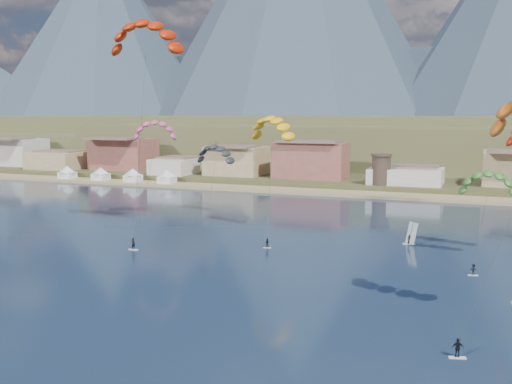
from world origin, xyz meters
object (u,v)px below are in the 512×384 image
(kitesurfer_yellow, at_px, (272,125))
(watchtower, at_px, (381,169))
(kitesurfer_red, at_px, (146,32))
(kitesurfer_green, at_px, (488,180))
(windsurfer, at_px, (410,237))

(kitesurfer_yellow, bearing_deg, watchtower, 81.72)
(kitesurfer_red, relative_size, kitesurfer_green, 2.49)
(kitesurfer_red, distance_m, kitesurfer_green, 60.48)
(kitesurfer_red, xyz_separation_m, kitesurfer_yellow, (19.19, 10.77, -15.74))
(watchtower, distance_m, kitesurfer_green, 75.84)
(watchtower, xyz_separation_m, windsurfer, (15.69, -64.36, -5.19))
(kitesurfer_green, height_order, windsurfer, kitesurfer_green)
(kitesurfer_yellow, relative_size, windsurfer, 6.33)
(kitesurfer_red, distance_m, windsurfer, 56.65)
(kitesurfer_yellow, xyz_separation_m, kitesurfer_green, (36.45, -7.33, -7.72))
(kitesurfer_yellow, xyz_separation_m, windsurfer, (24.89, -1.13, -18.50))
(windsurfer, bearing_deg, kitesurfer_green, -28.22)
(watchtower, height_order, windsurfer, watchtower)
(watchtower, relative_size, windsurfer, 2.32)
(kitesurfer_red, xyz_separation_m, kitesurfer_green, (55.64, 3.44, -23.46))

